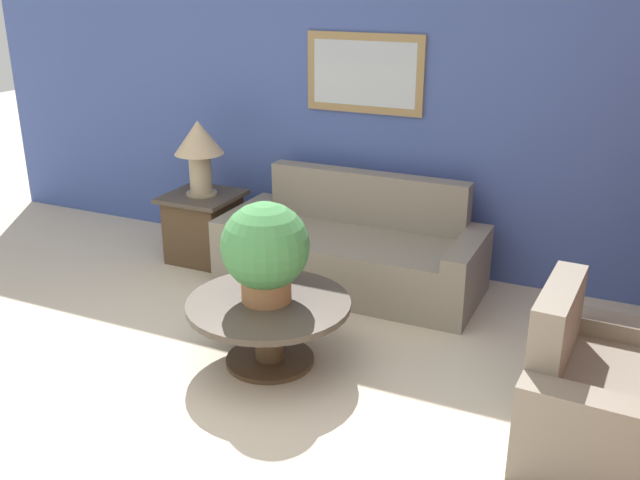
# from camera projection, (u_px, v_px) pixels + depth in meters

# --- Properties ---
(ground_plane) EXTENTS (20.00, 20.00, 0.00)m
(ground_plane) POSITION_uv_depth(u_px,v_px,m) (163.00, 432.00, 3.83)
(ground_plane) COLOR beige
(wall_back) EXTENTS (7.59, 0.09, 2.60)m
(wall_back) POSITION_uv_depth(u_px,v_px,m) (362.00, 106.00, 5.74)
(wall_back) COLOR #42569E
(wall_back) RESTS_ON ground_plane
(couch_main) EXTENTS (2.01, 0.85, 0.84)m
(couch_main) POSITION_uv_depth(u_px,v_px,m) (352.00, 252.00, 5.55)
(couch_main) COLOR gray
(couch_main) RESTS_ON ground_plane
(armchair) EXTENTS (0.92, 1.09, 0.84)m
(armchair) POSITION_uv_depth(u_px,v_px,m) (613.00, 400.00, 3.64)
(armchair) COLOR gray
(armchair) RESTS_ON ground_plane
(coffee_table) EXTENTS (1.02, 1.02, 0.43)m
(coffee_table) POSITION_uv_depth(u_px,v_px,m) (269.00, 318.00, 4.42)
(coffee_table) COLOR #4C3823
(coffee_table) RESTS_ON ground_plane
(side_table) EXTENTS (0.59, 0.59, 0.58)m
(side_table) POSITION_uv_depth(u_px,v_px,m) (204.00, 226.00, 6.05)
(side_table) COLOR #4C3823
(side_table) RESTS_ON ground_plane
(table_lamp) EXTENTS (0.41, 0.41, 0.62)m
(table_lamp) POSITION_uv_depth(u_px,v_px,m) (199.00, 146.00, 5.80)
(table_lamp) COLOR tan
(table_lamp) RESTS_ON side_table
(potted_plant_on_table) EXTENTS (0.54, 0.54, 0.63)m
(potted_plant_on_table) POSITION_uv_depth(u_px,v_px,m) (265.00, 250.00, 4.28)
(potted_plant_on_table) COLOR #9E6B42
(potted_plant_on_table) RESTS_ON coffee_table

